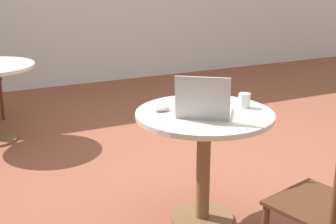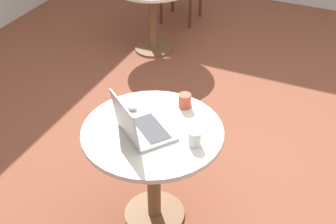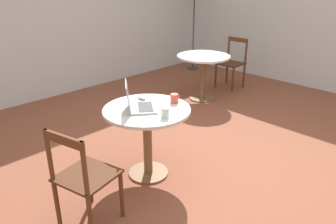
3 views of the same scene
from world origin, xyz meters
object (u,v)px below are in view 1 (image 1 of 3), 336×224
object	(u,v)px
chair_near_left	(328,209)
mug	(193,92)
laptop	(204,107)
drinking_glass	(244,100)
mouse	(162,109)
cafe_table_near	(204,136)

from	to	relation	value
chair_near_left	mug	xyz separation A→B (m)	(1.12, 0.12, 0.32)
laptop	drinking_glass	world-z (taller)	laptop
laptop	drinking_glass	bearing A→B (deg)	-82.37
chair_near_left	drinking_glass	size ratio (longest dim) A/B	9.72
laptop	mug	size ratio (longest dim) A/B	3.59
mouse	chair_near_left	bearing A→B (deg)	-156.63
cafe_table_near	laptop	world-z (taller)	laptop
mug	cafe_table_near	bearing A→B (deg)	164.81
cafe_table_near	drinking_glass	xyz separation A→B (m)	(-0.02, -0.27, 0.20)
chair_near_left	mouse	xyz separation A→B (m)	(0.96, 0.41, 0.29)
chair_near_left	laptop	xyz separation A→B (m)	(0.77, 0.24, 0.33)
cafe_table_near	mug	xyz separation A→B (m)	(0.29, -0.08, 0.20)
cafe_table_near	drinking_glass	bearing A→B (deg)	-94.65
chair_near_left	mug	bearing A→B (deg)	5.97
cafe_table_near	mug	world-z (taller)	mug
chair_near_left	laptop	distance (m)	0.87
laptop	cafe_table_near	bearing A→B (deg)	-33.54
mouse	drinking_glass	xyz separation A→B (m)	(-0.15, -0.48, 0.03)
mouse	mug	distance (m)	0.34
cafe_table_near	chair_near_left	bearing A→B (deg)	-166.68
laptop	mug	xyz separation A→B (m)	(0.35, -0.12, -0.01)
laptop	chair_near_left	bearing A→B (deg)	-162.74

